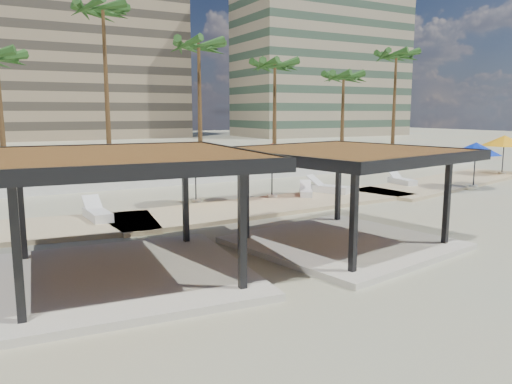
% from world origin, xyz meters
% --- Properties ---
extents(ground, '(200.00, 200.00, 0.00)m').
position_xyz_m(ground, '(0.00, 0.00, 0.00)').
color(ground, tan).
rests_on(ground, ground).
extents(promenade, '(44.45, 7.97, 0.24)m').
position_xyz_m(promenade, '(2.00, 7.67, 0.06)').
color(promenade, '#C6B284').
rests_on(promenade, ground).
extents(boundary_wall, '(56.00, 0.30, 1.20)m').
position_xyz_m(boundary_wall, '(0.00, 16.00, 0.60)').
color(boundary_wall, silver).
rests_on(boundary_wall, ground).
extents(building_mid, '(38.00, 16.00, 30.40)m').
position_xyz_m(building_mid, '(4.00, 78.00, 14.27)').
color(building_mid, '#847259').
rests_on(building_mid, ground).
extents(building_east, '(32.00, 15.00, 36.40)m').
position_xyz_m(building_east, '(48.00, 66.00, 17.27)').
color(building_east, gray).
rests_on(building_east, ground).
extents(pavilion_central, '(7.61, 7.61, 3.32)m').
position_xyz_m(pavilion_central, '(0.46, -0.18, 1.98)').
color(pavilion_central, beige).
rests_on(pavilion_central, ground).
extents(pavilion_west, '(7.43, 7.43, 3.49)m').
position_xyz_m(pavilion_west, '(-6.96, 0.03, 2.08)').
color(pavilion_west, beige).
rests_on(pavilion_west, ground).
extents(umbrella_b, '(3.43, 3.43, 2.43)m').
position_xyz_m(umbrella_b, '(-1.12, 9.16, 2.27)').
color(umbrella_b, beige).
rests_on(umbrella_b, promenade).
extents(umbrella_c, '(4.11, 4.11, 2.77)m').
position_xyz_m(umbrella_c, '(2.81, 8.53, 2.56)').
color(umbrella_c, beige).
rests_on(umbrella_c, promenade).
extents(umbrella_d, '(3.88, 3.88, 2.61)m').
position_xyz_m(umbrella_d, '(14.81, 5.80, 2.42)').
color(umbrella_d, beige).
rests_on(umbrella_d, promenade).
extents(umbrella_e, '(3.67, 3.67, 2.72)m').
position_xyz_m(umbrella_e, '(22.00, 9.02, 2.52)').
color(umbrella_e, beige).
rests_on(umbrella_e, promenade).
extents(lounger_a, '(0.85, 2.27, 0.85)m').
position_xyz_m(lounger_a, '(-6.14, 7.49, 0.38)').
color(lounger_a, silver).
rests_on(lounger_a, promenade).
extents(lounger_b, '(1.50, 1.89, 0.70)m').
position_xyz_m(lounger_b, '(4.69, 8.21, 0.35)').
color(lounger_b, silver).
rests_on(lounger_b, promenade).
extents(lounger_c, '(1.78, 2.44, 0.89)m').
position_xyz_m(lounger_c, '(6.28, 8.37, 0.40)').
color(lounger_c, silver).
rests_on(lounger_c, promenade).
extents(lounger_d, '(0.90, 2.16, 0.79)m').
position_xyz_m(lounger_d, '(12.15, 8.80, 0.37)').
color(lounger_d, silver).
rests_on(lounger_d, promenade).
extents(palm_d, '(3.00, 3.00, 11.46)m').
position_xyz_m(palm_d, '(-3.00, 18.90, 10.15)').
color(palm_d, brown).
rests_on(palm_d, ground).
extents(palm_e, '(3.00, 3.00, 9.66)m').
position_xyz_m(palm_e, '(3.00, 18.40, 8.47)').
color(palm_e, brown).
rests_on(palm_e, ground).
extents(palm_f, '(3.00, 3.00, 8.68)m').
position_xyz_m(palm_f, '(9.00, 18.60, 7.56)').
color(palm_f, brown).
rests_on(palm_f, ground).
extents(palm_g, '(3.00, 3.00, 8.04)m').
position_xyz_m(palm_g, '(15.00, 18.20, 6.95)').
color(palm_g, brown).
rests_on(palm_g, ground).
extents(palm_h, '(3.00, 3.00, 10.00)m').
position_xyz_m(palm_h, '(21.00, 18.80, 8.79)').
color(palm_h, brown).
rests_on(palm_h, ground).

